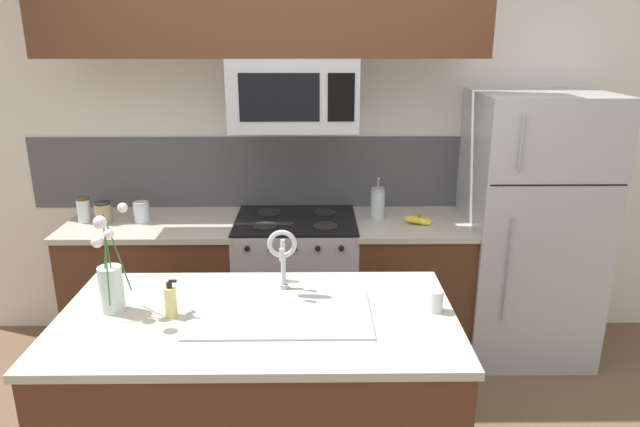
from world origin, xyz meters
The scene contains 19 objects.
rear_partition centered at (0.30, 1.28, 1.30)m, with size 5.20×0.10×2.60m, color silver.
splash_band centered at (0.00, 1.22, 1.15)m, with size 3.56×0.01×0.48m, color #4C4C51.
back_counter_left centered at (-0.90, 0.90, 0.46)m, with size 1.08×0.65×0.91m.
back_counter_right centered at (0.73, 0.90, 0.46)m, with size 0.74×0.65×0.91m.
stove_range centered at (0.00, 0.90, 0.46)m, with size 0.76×0.64×0.93m.
microwave centered at (0.00, 0.88, 1.70)m, with size 0.74×0.40×0.41m.
upper_cabinet_band centered at (-0.17, 0.85, 2.21)m, with size 2.51×0.34×0.60m, color #4C2B19.
refrigerator centered at (1.49, 0.92, 0.85)m, with size 0.80×0.74×1.71m.
storage_jar_tall centered at (-1.33, 0.91, 0.99)m, with size 0.08×0.08×0.16m.
storage_jar_medium centered at (-1.20, 0.89, 0.98)m, with size 0.10×0.10×0.13m.
storage_jar_short centered at (-0.97, 0.90, 0.97)m, with size 0.10×0.10×0.13m.
banana_bunch centered at (0.77, 0.84, 0.93)m, with size 0.19×0.13×0.08m.
french_press centered at (0.52, 0.96, 1.01)m, with size 0.09×0.09×0.27m.
island_counter centered at (-0.13, -0.35, 0.46)m, with size 1.68×0.89×0.91m.
kitchen_sink centered at (-0.03, -0.35, 0.84)m, with size 0.76×0.44×0.16m.
sink_faucet centered at (-0.03, -0.13, 1.11)m, with size 0.14×0.14×0.31m.
dish_soap_bottle centered at (-0.48, -0.36, 0.98)m, with size 0.06×0.05×0.16m.
spare_glass centered at (0.63, -0.32, 0.96)m, with size 0.07×0.07×0.09m.
flower_vase centered at (-0.74, -0.31, 1.04)m, with size 0.13×0.19×0.46m.
Camera 1 is at (0.12, -2.52, 2.04)m, focal length 32.00 mm.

